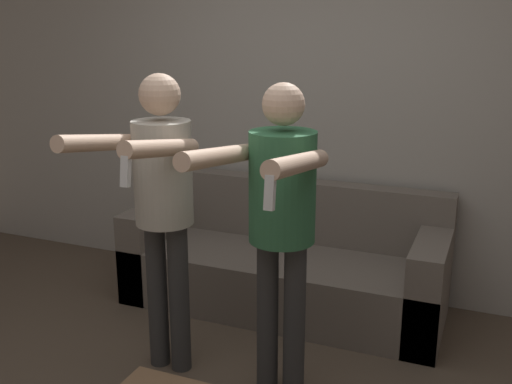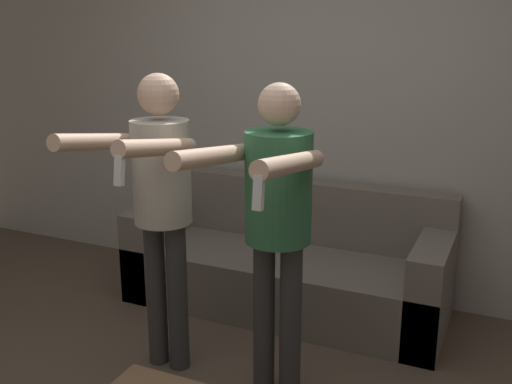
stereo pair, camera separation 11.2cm
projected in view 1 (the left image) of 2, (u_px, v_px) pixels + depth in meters
The scene contains 4 objects.
wall_back at pixel (319, 100), 4.08m from camera, with size 6.40×0.06×2.70m.
couch at pixel (285, 266), 4.04m from camera, with size 2.10×0.78×0.82m.
person_standing_left at pixel (161, 194), 3.08m from camera, with size 0.42×0.74×1.62m.
person_standing_right at pixel (280, 209), 2.83m from camera, with size 0.44×0.81×1.60m.
Camera 1 is at (1.17, -1.98, 1.84)m, focal length 42.00 mm.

